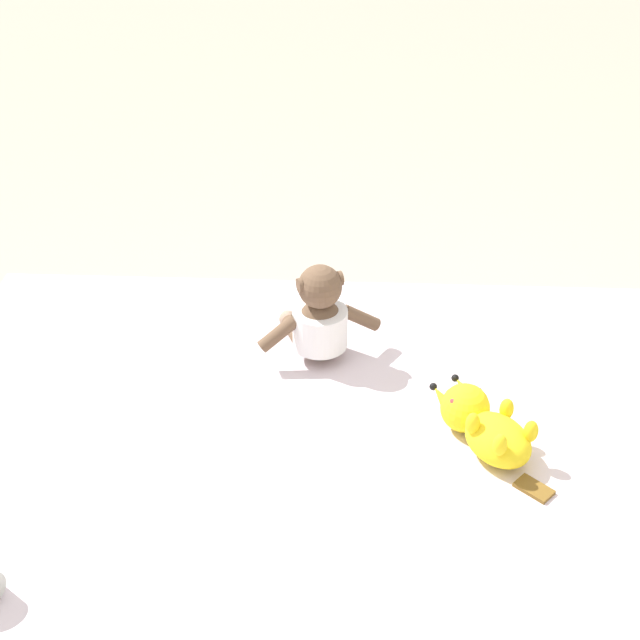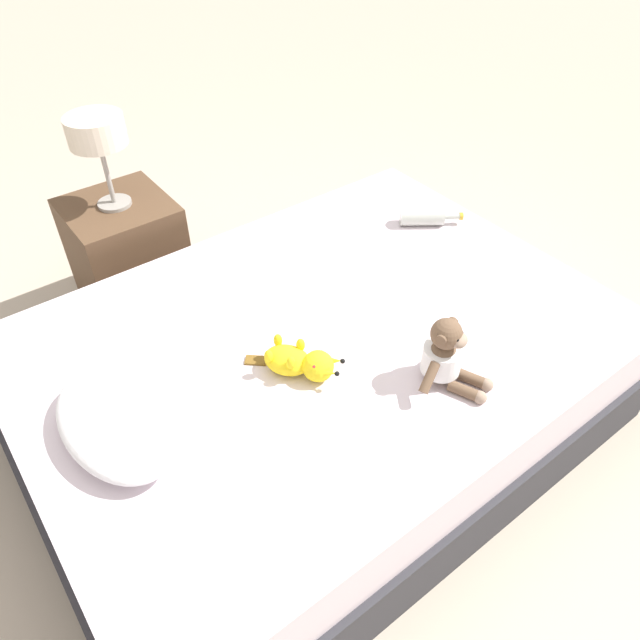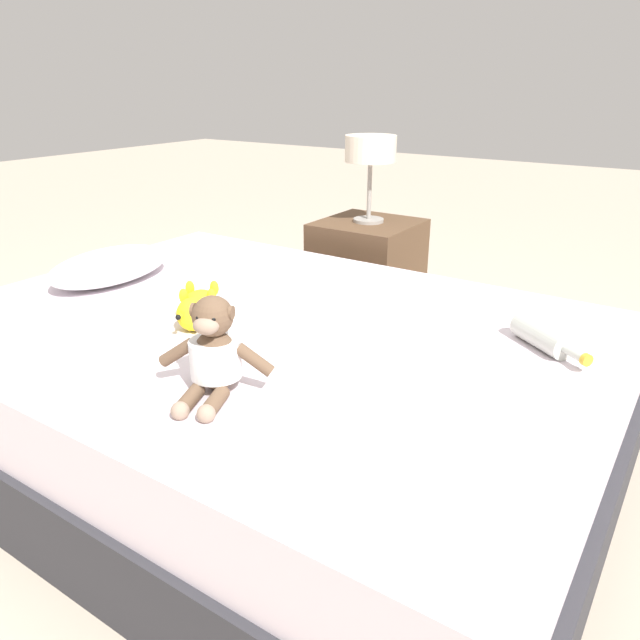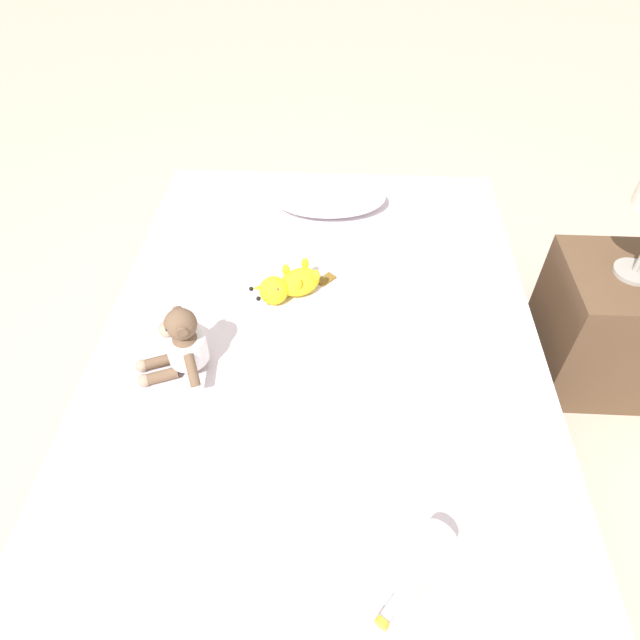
{
  "view_description": "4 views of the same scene",
  "coord_description": "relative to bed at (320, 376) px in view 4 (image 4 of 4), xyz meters",
  "views": [
    {
      "loc": [
        1.31,
        -0.09,
        1.72
      ],
      "look_at": [
        -0.4,
        -0.17,
        0.58
      ],
      "focal_mm": 52.77,
      "sensor_mm": 36.0,
      "label": 1
    },
    {
      "loc": [
        -1.2,
        0.91,
        1.87
      ],
      "look_at": [
        0.0,
        0.0,
        0.53
      ],
      "focal_mm": 33.66,
      "sensor_mm": 36.0,
      "label": 2
    },
    {
      "loc": [
        -1.32,
        -1.08,
        1.17
      ],
      "look_at": [
        -0.02,
        -0.21,
        0.54
      ],
      "focal_mm": 33.78,
      "sensor_mm": 36.0,
      "label": 3
    },
    {
      "loc": [
        0.06,
        -1.21,
        1.78
      ],
      "look_at": [
        0.0,
        0.0,
        0.53
      ],
      "focal_mm": 30.03,
      "sensor_mm": 36.0,
      "label": 4
    }
  ],
  "objects": [
    {
      "name": "ground_plane",
      "position": [
        0.0,
        0.0,
        -0.24
      ],
      "size": [
        16.0,
        16.0,
        0.0
      ],
      "primitive_type": "plane",
      "color": "#B7A893"
    },
    {
      "name": "bed",
      "position": [
        0.0,
        0.0,
        0.0
      ],
      "size": [
        1.49,
        2.04,
        0.48
      ],
      "color": "#2D2D33",
      "rests_on": "ground_plane"
    },
    {
      "name": "pillow",
      "position": [
        0.0,
        0.72,
        0.3
      ],
      "size": [
        0.49,
        0.31,
        0.11
      ],
      "color": "white",
      "rests_on": "bed"
    },
    {
      "name": "plush_monkey",
      "position": [
        -0.41,
        -0.17,
        0.34
      ],
      "size": [
        0.25,
        0.28,
        0.24
      ],
      "color": "brown",
      "rests_on": "bed"
    },
    {
      "name": "plush_yellow_creature",
      "position": [
        -0.12,
        0.17,
        0.29
      ],
      "size": [
        0.3,
        0.23,
        0.1
      ],
      "color": "yellow",
      "rests_on": "bed"
    },
    {
      "name": "glass_bottle",
      "position": [
        0.27,
        -0.75,
        0.28
      ],
      "size": [
        0.2,
        0.24,
        0.08
      ],
      "color": "#B7BCB2",
      "rests_on": "bed"
    },
    {
      "name": "nightstand",
      "position": [
        1.09,
        0.26,
        0.04
      ],
      "size": [
        0.43,
        0.43,
        0.55
      ],
      "color": "brown",
      "rests_on": "ground_plane"
    }
  ]
}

